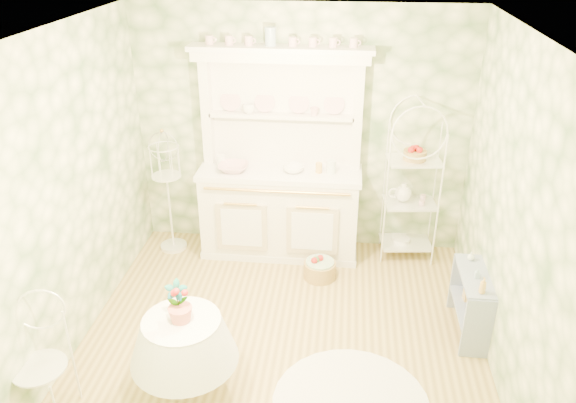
# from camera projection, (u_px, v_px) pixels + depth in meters

# --- Properties ---
(floor) EXTENTS (3.60, 3.60, 0.00)m
(floor) POSITION_uv_depth(u_px,v_px,m) (282.00, 339.00, 5.09)
(floor) COLOR tan
(floor) RESTS_ON ground
(ceiling) EXTENTS (3.60, 3.60, 0.00)m
(ceiling) POSITION_uv_depth(u_px,v_px,m) (280.00, 34.00, 3.88)
(ceiling) COLOR white
(ceiling) RESTS_ON floor
(wall_left) EXTENTS (3.60, 3.60, 0.00)m
(wall_left) POSITION_uv_depth(u_px,v_px,m) (67.00, 196.00, 4.66)
(wall_left) COLOR #F1F0C5
(wall_left) RESTS_ON floor
(wall_right) EXTENTS (3.60, 3.60, 0.00)m
(wall_right) POSITION_uv_depth(u_px,v_px,m) (513.00, 218.00, 4.31)
(wall_right) COLOR #F1F0C5
(wall_right) RESTS_ON floor
(wall_back) EXTENTS (3.60, 3.60, 0.00)m
(wall_back) POSITION_uv_depth(u_px,v_px,m) (301.00, 132.00, 6.09)
(wall_back) COLOR #F1F0C5
(wall_back) RESTS_ON floor
(wall_front) EXTENTS (3.60, 3.60, 0.00)m
(wall_front) POSITION_uv_depth(u_px,v_px,m) (240.00, 365.00, 2.89)
(wall_front) COLOR #F1F0C5
(wall_front) RESTS_ON floor
(kitchen_dresser) EXTENTS (1.87, 0.61, 2.29)m
(kitchen_dresser) POSITION_uv_depth(u_px,v_px,m) (280.00, 158.00, 5.95)
(kitchen_dresser) COLOR white
(kitchen_dresser) RESTS_ON floor
(bakers_rack) EXTENTS (0.62, 0.47, 1.84)m
(bakers_rack) POSITION_uv_depth(u_px,v_px,m) (412.00, 180.00, 5.99)
(bakers_rack) COLOR white
(bakers_rack) RESTS_ON floor
(side_shelf) EXTENTS (0.32, 0.69, 0.58)m
(side_shelf) POSITION_uv_depth(u_px,v_px,m) (470.00, 305.00, 5.07)
(side_shelf) COLOR #8795B1
(side_shelf) RESTS_ON floor
(round_table) EXTENTS (0.83, 0.83, 0.76)m
(round_table) POSITION_uv_depth(u_px,v_px,m) (185.00, 355.00, 4.36)
(round_table) COLOR white
(round_table) RESTS_ON floor
(cafe_chair) EXTENTS (0.55, 0.55, 0.95)m
(cafe_chair) POSITION_uv_depth(u_px,v_px,m) (39.00, 365.00, 4.12)
(cafe_chair) COLOR white
(cafe_chair) RESTS_ON floor
(birdcage_stand) EXTENTS (0.37, 0.37, 1.47)m
(birdcage_stand) POSITION_uv_depth(u_px,v_px,m) (168.00, 190.00, 6.20)
(birdcage_stand) COLOR white
(birdcage_stand) RESTS_ON floor
(floor_basket) EXTENTS (0.35, 0.35, 0.20)m
(floor_basket) POSITION_uv_depth(u_px,v_px,m) (320.00, 269.00, 5.94)
(floor_basket) COLOR tan
(floor_basket) RESTS_ON floor
(lace_rug) EXTENTS (1.51, 1.51, 0.01)m
(lace_rug) POSITION_uv_depth(u_px,v_px,m) (351.00, 403.00, 4.40)
(lace_rug) COLOR white
(lace_rug) RESTS_ON floor
(bowl_floral) EXTENTS (0.32, 0.32, 0.08)m
(bowl_floral) POSITION_uv_depth(u_px,v_px,m) (234.00, 170.00, 5.99)
(bowl_floral) COLOR white
(bowl_floral) RESTS_ON kitchen_dresser
(bowl_white) EXTENTS (0.24, 0.24, 0.07)m
(bowl_white) POSITION_uv_depth(u_px,v_px,m) (293.00, 171.00, 5.97)
(bowl_white) COLOR white
(bowl_white) RESTS_ON kitchen_dresser
(cup_left) EXTENTS (0.14, 0.14, 0.10)m
(cup_left) POSITION_uv_depth(u_px,v_px,m) (249.00, 110.00, 5.92)
(cup_left) COLOR white
(cup_left) RESTS_ON kitchen_dresser
(cup_right) EXTENTS (0.12, 0.12, 0.09)m
(cup_right) POSITION_uv_depth(u_px,v_px,m) (314.00, 113.00, 5.85)
(cup_right) COLOR white
(cup_right) RESTS_ON kitchen_dresser
(potted_geranium) EXTENTS (0.19, 0.15, 0.32)m
(potted_geranium) POSITION_uv_depth(u_px,v_px,m) (177.00, 303.00, 4.17)
(potted_geranium) COLOR #3F7238
(potted_geranium) RESTS_ON round_table
(bottle_amber) EXTENTS (0.06, 0.06, 0.15)m
(bottle_amber) POSITION_uv_depth(u_px,v_px,m) (483.00, 286.00, 4.66)
(bottle_amber) COLOR gold
(bottle_amber) RESTS_ON side_shelf
(bottle_blue) EXTENTS (0.04, 0.04, 0.09)m
(bottle_blue) POSITION_uv_depth(u_px,v_px,m) (477.00, 274.00, 4.87)
(bottle_blue) COLOR #96B2C1
(bottle_blue) RESTS_ON side_shelf
(bottle_glass) EXTENTS (0.08, 0.08, 0.08)m
(bottle_glass) POSITION_uv_depth(u_px,v_px,m) (471.00, 257.00, 5.13)
(bottle_glass) COLOR silver
(bottle_glass) RESTS_ON side_shelf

